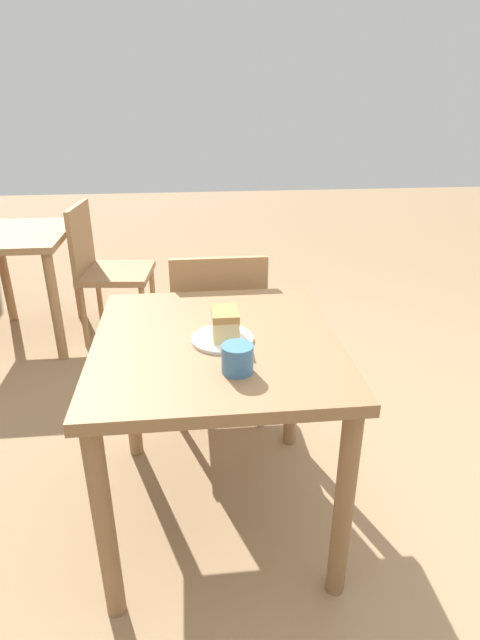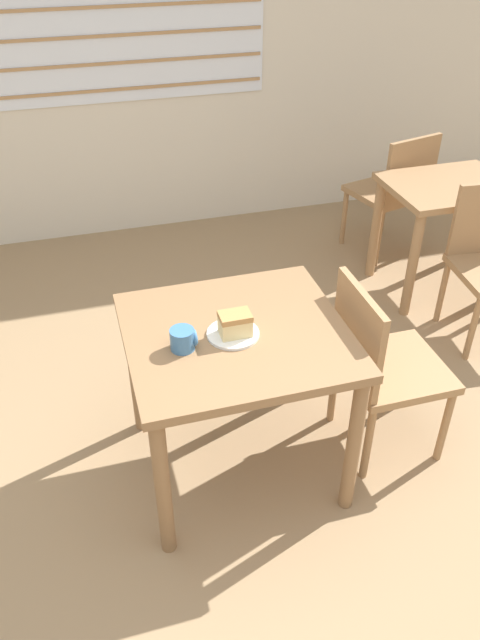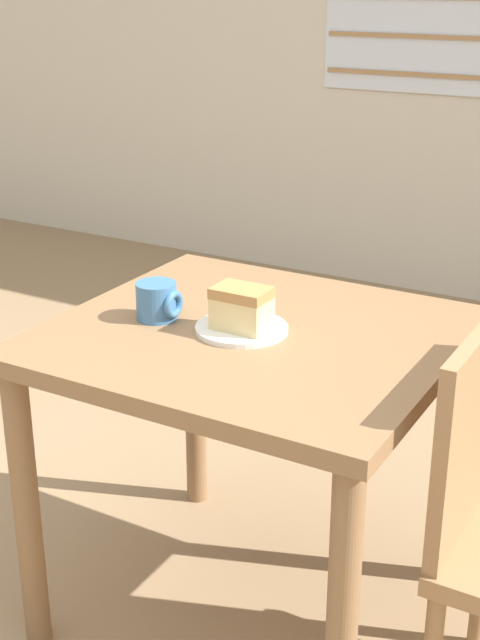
# 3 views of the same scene
# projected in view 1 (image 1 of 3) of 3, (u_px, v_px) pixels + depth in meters

# --- Properties ---
(ground_plane) EXTENTS (14.00, 14.00, 0.00)m
(ground_plane) POSITION_uv_depth(u_px,v_px,m) (352.00, 512.00, 1.95)
(ground_plane) COLOR #997A56
(dining_table_near) EXTENTS (0.87, 0.81, 0.75)m
(dining_table_near) POSITION_uv_depth(u_px,v_px,m) (217.00, 370.00, 1.70)
(dining_table_near) COLOR olive
(dining_table_near) RESTS_ON ground_plane
(dining_table_far) EXTENTS (0.74, 0.58, 0.72)m
(dining_table_far) POSITION_uv_depth(u_px,v_px,m) (22.00, 255.00, 3.11)
(dining_table_far) COLOR #9E754C
(dining_table_far) RESTS_ON ground_plane
(chair_near_window) EXTENTS (0.44, 0.44, 0.87)m
(chair_near_window) POSITION_uv_depth(u_px,v_px,m) (218.00, 329.00, 2.35)
(chair_near_window) COLOR #9E754C
(chair_near_window) RESTS_ON ground_plane
(chair_far_corner) EXTENTS (0.48, 0.48, 0.87)m
(chair_far_corner) POSITION_uv_depth(u_px,v_px,m) (105.00, 266.00, 3.20)
(chair_far_corner) COLOR #9E754C
(chair_far_corner) RESTS_ON ground_plane
(plate) EXTENTS (0.21, 0.21, 0.01)m
(plate) POSITION_uv_depth(u_px,v_px,m) (222.00, 339.00, 1.63)
(plate) COLOR white
(plate) RESTS_ON dining_table_near
(cake_slice) EXTENTS (0.12, 0.09, 0.09)m
(cake_slice) POSITION_uv_depth(u_px,v_px,m) (225.00, 323.00, 1.62)
(cake_slice) COLOR #E5CC89
(cake_slice) RESTS_ON plate
(coffee_mug) EXTENTS (0.10, 0.09, 0.09)m
(coffee_mug) POSITION_uv_depth(u_px,v_px,m) (237.00, 358.00, 1.44)
(coffee_mug) COLOR teal
(coffee_mug) RESTS_ON dining_table_near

